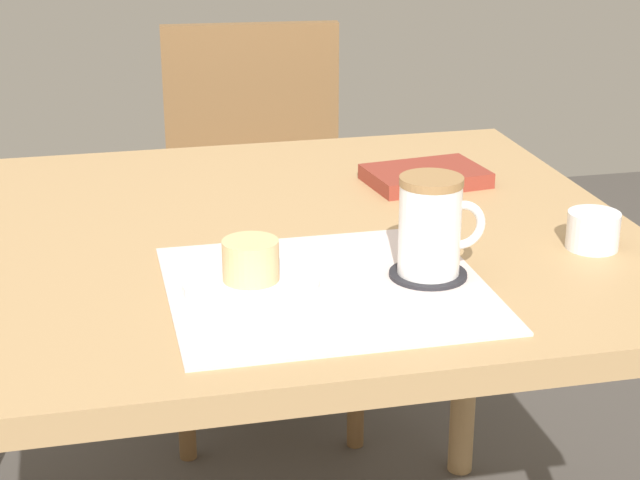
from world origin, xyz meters
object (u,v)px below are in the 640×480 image
Objects in this scene: wooden_chair at (258,201)px; pastry_plate at (251,284)px; dining_table at (243,281)px; pastry at (251,260)px; coffee_mug at (432,225)px; small_book at (425,176)px; sugar_bowl at (593,230)px.

wooden_chair reaches higher than pastry_plate.
pastry reaches higher than dining_table.
pastry_plate is 1.34× the size of coffee_mug.
small_book is (0.32, 0.16, 0.09)m from dining_table.
wooden_chair is 1.04m from pastry_plate.
pastry is 0.47m from sugar_bowl.
wooden_chair is at bearing 106.95° from sugar_bowl.
sugar_bowl is 0.39× the size of small_book.
coffee_mug is at bearing -167.79° from sugar_bowl.
pastry is (0.00, 0.00, 0.03)m from pastry_plate.
pastry is (-0.18, -1.00, 0.27)m from wooden_chair.
coffee_mug is (0.20, -0.21, 0.14)m from dining_table.
pastry_plate is (-0.02, -0.20, 0.08)m from dining_table.
coffee_mug reaches higher than dining_table.
pastry is 0.55× the size of coffee_mug.
coffee_mug is (0.05, -1.01, 0.30)m from wooden_chair.
small_book is at bearing 109.31° from wooden_chair.
pastry reaches higher than sugar_bowl.
pastry is at bearing -174.81° from sugar_bowl.
pastry reaches higher than pastry_plate.
small_book is (0.34, 0.36, 0.00)m from pastry_plate.
dining_table is 6.68× the size of pastry_plate.
small_book is (0.34, 0.36, -0.03)m from pastry.
pastry is 0.50m from small_book.
dining_table is at bearing 133.32° from coffee_mug.
pastry_plate is 0.92× the size of small_book.
pastry_plate is 0.47m from sugar_bowl.
coffee_mug is at bearing -2.70° from pastry_plate.
coffee_mug reaches higher than pastry_plate.
dining_table is at bearing -161.17° from small_book.
wooden_chair is 0.70m from small_book.
coffee_mug reaches higher than pastry.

